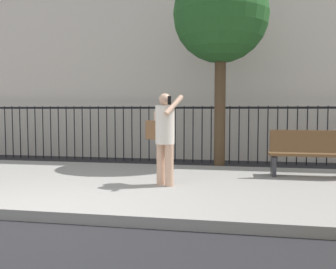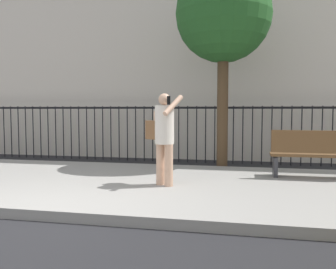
{
  "view_description": "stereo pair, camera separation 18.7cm",
  "coord_description": "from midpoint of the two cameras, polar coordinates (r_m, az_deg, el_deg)",
  "views": [
    {
      "loc": [
        2.58,
        -4.43,
        1.51
      ],
      "look_at": [
        1.36,
        2.25,
        1.04
      ],
      "focal_mm": 39.42,
      "sensor_mm": 36.0,
      "label": 1
    },
    {
      "loc": [
        2.77,
        -4.39,
        1.51
      ],
      "look_at": [
        1.36,
        2.25,
        1.04
      ],
      "focal_mm": 39.42,
      "sensor_mm": 36.0,
      "label": 2
    }
  ],
  "objects": [
    {
      "name": "street_tree_near",
      "position": [
        9.28,
        7.56,
        17.67
      ],
      "size": [
        2.28,
        2.28,
        4.9
      ],
      "color": "#4C3823",
      "rests_on": "ground"
    },
    {
      "name": "pedestrian_on_phone",
      "position": [
        6.53,
        -1.48,
        0.33
      ],
      "size": [
        0.72,
        0.59,
        1.64
      ],
      "color": "tan",
      "rests_on": "sidewalk"
    },
    {
      "name": "street_bench",
      "position": [
        7.81,
        20.54,
        -2.62
      ],
      "size": [
        1.6,
        0.45,
        0.95
      ],
      "color": "brown",
      "rests_on": "sidewalk"
    },
    {
      "name": "sidewalk",
      "position": [
        7.28,
        -11.49,
        -7.5
      ],
      "size": [
        28.0,
        4.4,
        0.15
      ],
      "primitive_type": "cube",
      "color": "gray",
      "rests_on": "ground"
    },
    {
      "name": "ground_plane",
      "position": [
        5.38,
        -20.46,
        -12.6
      ],
      "size": [
        60.0,
        60.0,
        0.0
      ],
      "primitive_type": "plane",
      "color": "black"
    },
    {
      "name": "iron_fence",
      "position": [
        10.67,
        -4.13,
        1.3
      ],
      "size": [
        12.03,
        0.04,
        1.6
      ],
      "color": "black",
      "rests_on": "ground"
    }
  ]
}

